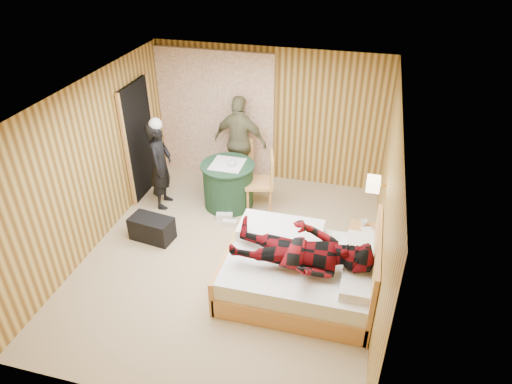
% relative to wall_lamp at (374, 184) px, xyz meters
% --- Properties ---
extents(floor, '(4.20, 5.00, 0.01)m').
position_rel_wall_lamp_xyz_m(floor, '(-1.92, -0.45, -1.30)').
color(floor, tan).
rests_on(floor, ground).
extents(ceiling, '(4.20, 5.00, 0.01)m').
position_rel_wall_lamp_xyz_m(ceiling, '(-1.92, -0.45, 1.20)').
color(ceiling, silver).
rests_on(ceiling, wall_back).
extents(wall_back, '(4.20, 0.02, 2.50)m').
position_rel_wall_lamp_xyz_m(wall_back, '(-1.92, 2.05, -0.05)').
color(wall_back, tan).
rests_on(wall_back, floor).
extents(wall_left, '(0.02, 5.00, 2.50)m').
position_rel_wall_lamp_xyz_m(wall_left, '(-4.02, -0.45, -0.05)').
color(wall_left, tan).
rests_on(wall_left, floor).
extents(wall_right, '(0.02, 5.00, 2.50)m').
position_rel_wall_lamp_xyz_m(wall_right, '(0.18, -0.45, -0.05)').
color(wall_right, tan).
rests_on(wall_right, floor).
extents(curtain, '(2.20, 0.08, 2.40)m').
position_rel_wall_lamp_xyz_m(curtain, '(-2.92, 1.98, -0.10)').
color(curtain, white).
rests_on(curtain, floor).
extents(doorway, '(0.06, 0.90, 2.05)m').
position_rel_wall_lamp_xyz_m(doorway, '(-3.98, 0.95, -0.28)').
color(doorway, black).
rests_on(doorway, floor).
extents(wall_lamp, '(0.26, 0.24, 0.16)m').
position_rel_wall_lamp_xyz_m(wall_lamp, '(0.00, 0.00, 0.00)').
color(wall_lamp, gold).
rests_on(wall_lamp, wall_right).
extents(bed, '(1.99, 1.55, 1.07)m').
position_rel_wall_lamp_xyz_m(bed, '(-0.80, -0.86, -0.99)').
color(bed, '#E9BA5F').
rests_on(bed, floor).
extents(nightstand, '(0.39, 0.53, 0.51)m').
position_rel_wall_lamp_xyz_m(nightstand, '(-0.04, -0.02, -1.03)').
color(nightstand, '#E9BA5F').
rests_on(nightstand, floor).
extents(round_table, '(0.92, 0.92, 0.81)m').
position_rel_wall_lamp_xyz_m(round_table, '(-2.37, 0.90, -0.89)').
color(round_table, '#1B3B27').
rests_on(round_table, floor).
extents(chair_far, '(0.48, 0.48, 0.93)m').
position_rel_wall_lamp_xyz_m(chair_far, '(-2.36, 1.62, -0.76)').
color(chair_far, '#E9BA5F').
rests_on(chair_far, floor).
extents(chair_near, '(0.57, 0.57, 1.04)m').
position_rel_wall_lamp_xyz_m(chair_near, '(-1.74, 0.95, -0.70)').
color(chair_near, '#E9BA5F').
rests_on(chair_near, floor).
extents(duffel_bag, '(0.71, 0.44, 0.38)m').
position_rel_wall_lamp_xyz_m(duffel_bag, '(-3.24, -0.34, -1.11)').
color(duffel_bag, black).
rests_on(duffel_bag, floor).
extents(sneaker_left, '(0.25, 0.13, 0.11)m').
position_rel_wall_lamp_xyz_m(sneaker_left, '(-2.16, 0.28, -1.25)').
color(sneaker_left, silver).
rests_on(sneaker_left, floor).
extents(sneaker_right, '(0.29, 0.17, 0.12)m').
position_rel_wall_lamp_xyz_m(sneaker_right, '(-2.30, 0.43, -1.24)').
color(sneaker_right, silver).
rests_on(sneaker_right, floor).
extents(woman_standing, '(0.44, 0.61, 1.55)m').
position_rel_wall_lamp_xyz_m(woman_standing, '(-3.47, 0.63, -0.52)').
color(woman_standing, black).
rests_on(woman_standing, floor).
extents(man_at_table, '(1.06, 0.56, 1.72)m').
position_rel_wall_lamp_xyz_m(man_at_table, '(-2.37, 1.67, -0.44)').
color(man_at_table, '#6C6A48').
rests_on(man_at_table, floor).
extents(man_on_bed, '(0.86, 0.67, 1.77)m').
position_rel_wall_lamp_xyz_m(man_on_bed, '(-0.77, -1.09, -0.34)').
color(man_on_bed, maroon).
rests_on(man_on_bed, bed).
extents(book_lower, '(0.24, 0.27, 0.02)m').
position_rel_wall_lamp_xyz_m(book_lower, '(-0.04, -0.07, -0.78)').
color(book_lower, silver).
rests_on(book_lower, nightstand).
extents(book_upper, '(0.26, 0.28, 0.02)m').
position_rel_wall_lamp_xyz_m(book_upper, '(-0.04, -0.07, -0.76)').
color(book_upper, silver).
rests_on(book_upper, nightstand).
extents(cup_nightstand, '(0.11, 0.11, 0.09)m').
position_rel_wall_lamp_xyz_m(cup_nightstand, '(-0.04, 0.11, -0.74)').
color(cup_nightstand, silver).
rests_on(cup_nightstand, nightstand).
extents(cup_table, '(0.15, 0.15, 0.10)m').
position_rel_wall_lamp_xyz_m(cup_table, '(-2.27, 0.85, -0.44)').
color(cup_table, silver).
rests_on(cup_table, round_table).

